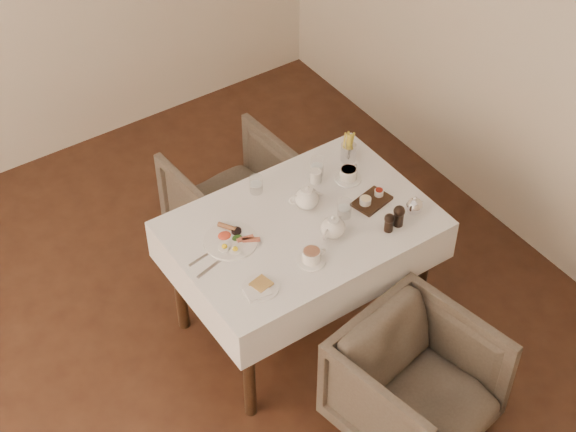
% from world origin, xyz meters
% --- Properties ---
extents(table, '(1.28, 0.88, 0.75)m').
position_xyz_m(table, '(0.77, 0.35, 0.64)').
color(table, black).
rests_on(table, ground).
extents(armchair_near, '(0.77, 0.78, 0.62)m').
position_xyz_m(armchair_near, '(0.85, -0.48, 0.31)').
color(armchair_near, '#4B4037').
rests_on(armchair_near, ground).
extents(armchair_far, '(0.70, 0.71, 0.61)m').
position_xyz_m(armchair_far, '(0.84, 1.13, 0.31)').
color(armchair_far, '#4B4037').
rests_on(armchair_far, ground).
extents(breakfast_plate, '(0.27, 0.27, 0.03)m').
position_xyz_m(breakfast_plate, '(0.41, 0.44, 0.76)').
color(breakfast_plate, white).
rests_on(breakfast_plate, table).
extents(side_plate, '(0.18, 0.17, 0.02)m').
position_xyz_m(side_plate, '(0.36, 0.10, 0.76)').
color(side_plate, white).
rests_on(side_plate, table).
extents(teapot_centre, '(0.21, 0.18, 0.14)m').
position_xyz_m(teapot_centre, '(0.85, 0.43, 0.82)').
color(teapot_centre, white).
rests_on(teapot_centre, table).
extents(teapot_front, '(0.20, 0.18, 0.13)m').
position_xyz_m(teapot_front, '(0.84, 0.19, 0.82)').
color(teapot_front, white).
rests_on(teapot_front, table).
extents(creamer, '(0.07, 0.07, 0.07)m').
position_xyz_m(creamer, '(1.00, 0.57, 0.79)').
color(creamer, white).
rests_on(creamer, table).
extents(teacup_near, '(0.14, 0.14, 0.07)m').
position_xyz_m(teacup_near, '(0.65, 0.11, 0.79)').
color(teacup_near, white).
rests_on(teacup_near, table).
extents(teacup_far, '(0.14, 0.14, 0.07)m').
position_xyz_m(teacup_far, '(1.15, 0.49, 0.79)').
color(teacup_far, white).
rests_on(teacup_far, table).
extents(glass_left, '(0.09, 0.09, 0.10)m').
position_xyz_m(glass_left, '(0.71, 0.68, 0.80)').
color(glass_left, silver).
rests_on(glass_left, table).
extents(glass_mid, '(0.09, 0.09, 0.10)m').
position_xyz_m(glass_mid, '(0.97, 0.28, 0.80)').
color(glass_mid, silver).
rests_on(glass_mid, table).
extents(glass_right, '(0.08, 0.08, 0.10)m').
position_xyz_m(glass_right, '(1.05, 0.62, 0.80)').
color(glass_right, silver).
rests_on(glass_right, table).
extents(condiment_board, '(0.21, 0.16, 0.05)m').
position_xyz_m(condiment_board, '(1.14, 0.28, 0.77)').
color(condiment_board, black).
rests_on(condiment_board, table).
extents(pepper_mill_left, '(0.06, 0.06, 0.10)m').
position_xyz_m(pepper_mill_left, '(1.09, 0.07, 0.81)').
color(pepper_mill_left, black).
rests_on(pepper_mill_left, table).
extents(pepper_mill_right, '(0.07, 0.07, 0.12)m').
position_xyz_m(pepper_mill_right, '(1.15, 0.08, 0.81)').
color(pepper_mill_right, black).
rests_on(pepper_mill_right, table).
extents(silver_pot, '(0.12, 0.10, 0.11)m').
position_xyz_m(silver_pot, '(1.27, 0.10, 0.81)').
color(silver_pot, white).
rests_on(silver_pot, table).
extents(fries_cup, '(0.08, 0.08, 0.18)m').
position_xyz_m(fries_cup, '(1.25, 0.62, 0.83)').
color(fries_cup, silver).
rests_on(fries_cup, table).
extents(cutlery_fork, '(0.18, 0.04, 0.00)m').
position_xyz_m(cutlery_fork, '(0.25, 0.42, 0.76)').
color(cutlery_fork, silver).
rests_on(cutlery_fork, table).
extents(cutlery_knife, '(0.20, 0.07, 0.00)m').
position_xyz_m(cutlery_knife, '(0.25, 0.35, 0.76)').
color(cutlery_knife, silver).
rests_on(cutlery_knife, table).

